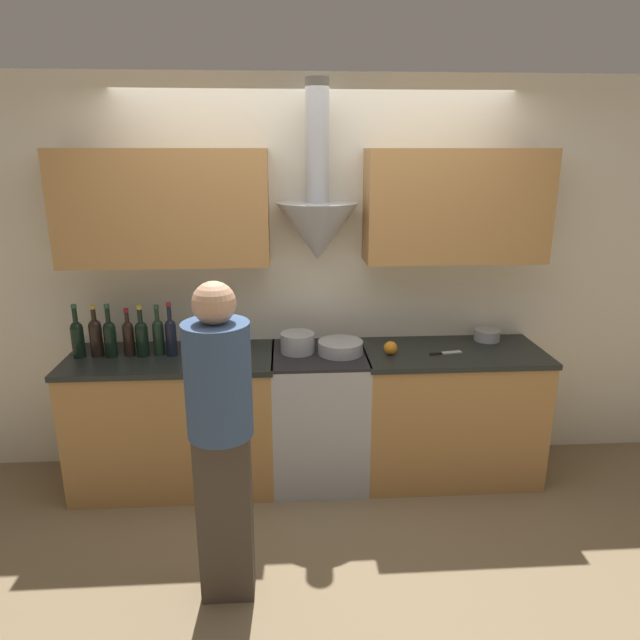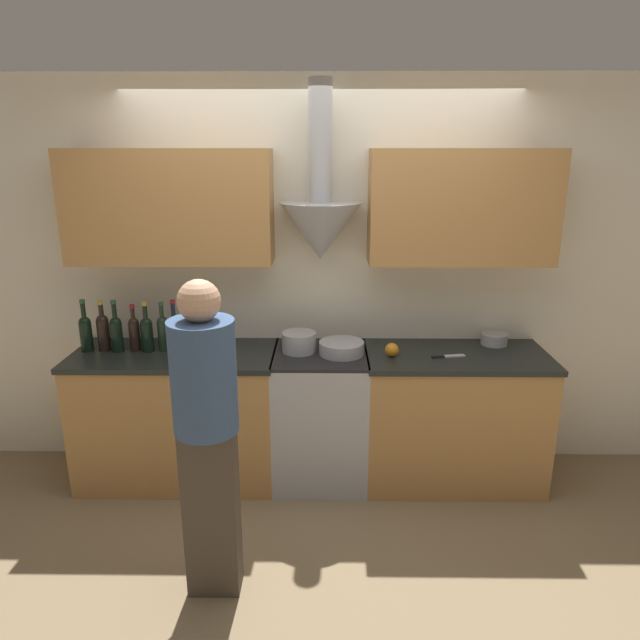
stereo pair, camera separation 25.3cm
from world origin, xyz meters
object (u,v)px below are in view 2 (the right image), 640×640
at_px(wine_bottle_2, 116,332).
at_px(wine_bottle_3, 134,332).
at_px(wine_bottle_6, 175,331).
at_px(stock_pot, 299,342).
at_px(wine_bottle_5, 163,331).
at_px(person_foreground_left, 207,428).
at_px(wine_bottle_4, 147,332).
at_px(saucepan, 494,339).
at_px(orange_fruit, 392,350).
at_px(stove_range, 320,415).
at_px(mixing_bowl, 342,348).
at_px(wine_bottle_0, 86,331).
at_px(wine_bottle_1, 103,330).

bearing_deg(wine_bottle_2, wine_bottle_3, 9.89).
height_order(wine_bottle_6, stock_pot, wine_bottle_6).
distance_m(wine_bottle_3, wine_bottle_5, 0.18).
distance_m(wine_bottle_5, person_foreground_left, 1.20).
xyz_separation_m(wine_bottle_2, wine_bottle_4, (0.19, 0.00, -0.00)).
bearing_deg(saucepan, wine_bottle_3, -176.49).
relative_size(wine_bottle_5, orange_fruit, 3.73).
height_order(stove_range, wine_bottle_4, wine_bottle_4).
xyz_separation_m(wine_bottle_6, stock_pot, (0.80, 0.01, -0.07)).
height_order(wine_bottle_6, mixing_bowl, wine_bottle_6).
distance_m(stock_pot, orange_fruit, 0.60).
xyz_separation_m(wine_bottle_4, orange_fruit, (1.57, -0.08, -0.09)).
bearing_deg(wine_bottle_4, orange_fruit, -2.89).
xyz_separation_m(wine_bottle_0, wine_bottle_3, (0.31, 0.01, -0.01)).
bearing_deg(wine_bottle_5, wine_bottle_4, -168.96).
bearing_deg(wine_bottle_2, orange_fruit, -2.47).
height_order(wine_bottle_0, stock_pot, wine_bottle_0).
bearing_deg(wine_bottle_1, stove_range, -1.54).
relative_size(stock_pot, mixing_bowl, 0.76).
relative_size(stove_range, wine_bottle_0, 2.61).
bearing_deg(saucepan, mixing_bowl, -168.98).
bearing_deg(orange_fruit, wine_bottle_5, 176.16).
distance_m(mixing_bowl, orange_fruit, 0.32).
xyz_separation_m(wine_bottle_0, mixing_bowl, (1.65, -0.04, -0.09)).
bearing_deg(wine_bottle_2, wine_bottle_4, 0.94).
bearing_deg(person_foreground_left, saucepan, 36.15).
distance_m(stock_pot, person_foreground_left, 1.14).
bearing_deg(mixing_bowl, orange_fruit, -7.23).
xyz_separation_m(wine_bottle_3, orange_fruit, (1.65, -0.09, -0.08)).
xyz_separation_m(stove_range, saucepan, (1.16, 0.18, 0.48)).
xyz_separation_m(wine_bottle_2, orange_fruit, (1.76, -0.08, -0.09)).
height_order(wine_bottle_0, orange_fruit, wine_bottle_0).
distance_m(wine_bottle_6, saucepan, 2.10).
distance_m(wine_bottle_0, mixing_bowl, 1.65).
relative_size(saucepan, person_foreground_left, 0.11).
xyz_separation_m(stove_range, wine_bottle_4, (-1.11, 0.02, 0.57)).
height_order(wine_bottle_0, saucepan, wine_bottle_0).
xyz_separation_m(wine_bottle_1, wine_bottle_3, (0.20, -0.00, -0.01)).
height_order(wine_bottle_4, wine_bottle_5, wine_bottle_4).
bearing_deg(wine_bottle_5, wine_bottle_3, -178.89).
distance_m(wine_bottle_3, stock_pot, 1.06).
distance_m(wine_bottle_0, wine_bottle_2, 0.20).
relative_size(wine_bottle_6, orange_fruit, 3.98).
xyz_separation_m(wine_bottle_6, mixing_bowl, (1.07, -0.03, -0.09)).
relative_size(wine_bottle_1, wine_bottle_3, 1.08).
height_order(wine_bottle_1, wine_bottle_6, wine_bottle_6).
bearing_deg(orange_fruit, wine_bottle_1, 177.03).
bearing_deg(stock_pot, mixing_bowl, -9.15).
height_order(stock_pot, person_foreground_left, person_foreground_left).
relative_size(wine_bottle_0, orange_fruit, 3.93).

